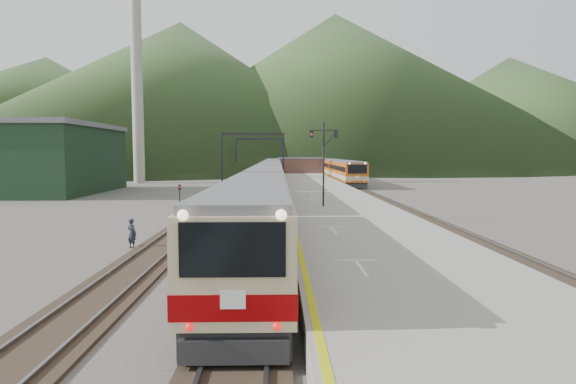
{
  "coord_description": "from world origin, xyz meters",
  "views": [
    {
      "loc": [
        0.98,
        -18.04,
        4.9
      ],
      "look_at": [
        1.73,
        17.92,
        2.0
      ],
      "focal_mm": 30.0,
      "sensor_mm": 36.0,
      "label": 1
    }
  ],
  "objects_px": {
    "signal_mast": "(324,155)",
    "worker": "(132,233)",
    "main_train": "(270,178)",
    "second_train": "(338,169)"
  },
  "relations": [
    {
      "from": "signal_mast",
      "to": "main_train",
      "type": "bearing_deg",
      "value": 100.62
    },
    {
      "from": "main_train",
      "to": "worker",
      "type": "distance_m",
      "value": 34.33
    },
    {
      "from": "worker",
      "to": "main_train",
      "type": "bearing_deg",
      "value": -70.67
    },
    {
      "from": "signal_mast",
      "to": "worker",
      "type": "xyz_separation_m",
      "value": [
        -10.9,
        -10.59,
        -4.02
      ]
    },
    {
      "from": "worker",
      "to": "second_train",
      "type": "bearing_deg",
      "value": -76.44
    },
    {
      "from": "second_train",
      "to": "worker",
      "type": "xyz_separation_m",
      "value": [
        -18.07,
        -59.81,
        -1.34
      ]
    },
    {
      "from": "main_train",
      "to": "worker",
      "type": "height_order",
      "value": "main_train"
    },
    {
      "from": "signal_mast",
      "to": "worker",
      "type": "relative_size",
      "value": 4.01
    },
    {
      "from": "main_train",
      "to": "signal_mast",
      "type": "distance_m",
      "value": 23.66
    },
    {
      "from": "second_train",
      "to": "signal_mast",
      "type": "height_order",
      "value": "signal_mast"
    }
  ]
}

